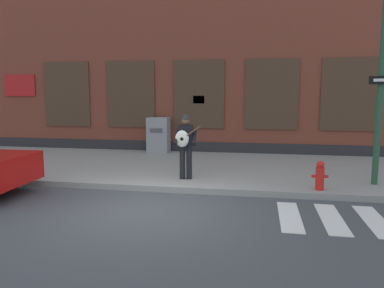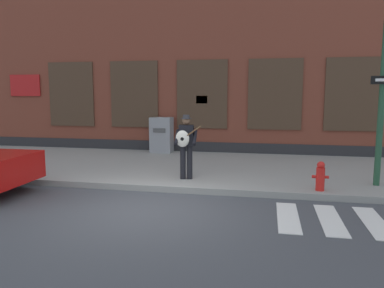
% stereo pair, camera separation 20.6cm
% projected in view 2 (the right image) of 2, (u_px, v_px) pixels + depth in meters
% --- Properties ---
extents(ground_plane, '(160.00, 160.00, 0.00)m').
position_uv_depth(ground_plane, '(144.00, 209.00, 7.94)').
color(ground_plane, '#424449').
extents(sidewalk, '(28.00, 5.68, 0.16)m').
position_uv_depth(sidewalk, '(186.00, 167.00, 12.03)').
color(sidewalk, gray).
rests_on(sidewalk, ground).
extents(building_backdrop, '(28.00, 4.06, 9.19)m').
position_uv_depth(building_backdrop, '(210.00, 43.00, 16.12)').
color(building_backdrop, brown).
rests_on(building_backdrop, ground).
extents(busker, '(0.73, 0.56, 1.72)m').
position_uv_depth(busker, '(186.00, 143.00, 9.91)').
color(busker, black).
rests_on(busker, sidewalk).
extents(utility_box, '(0.82, 0.64, 1.36)m').
position_uv_depth(utility_box, '(162.00, 135.00, 14.55)').
color(utility_box, gray).
rests_on(utility_box, sidewalk).
extents(fire_hydrant, '(0.38, 0.20, 0.70)m').
position_uv_depth(fire_hydrant, '(320.00, 176.00, 8.81)').
color(fire_hydrant, red).
rests_on(fire_hydrant, sidewalk).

